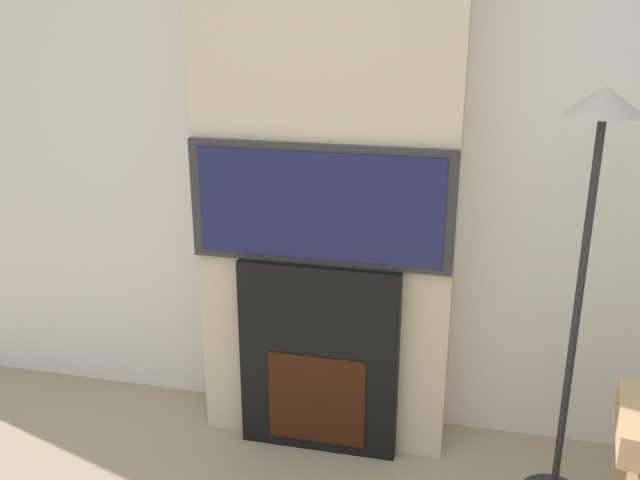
% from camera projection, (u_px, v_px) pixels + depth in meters
% --- Properties ---
extents(wall_back, '(6.00, 0.06, 2.70)m').
position_uv_depth(wall_back, '(336.00, 146.00, 3.20)').
color(wall_back, silver).
rests_on(wall_back, ground_plane).
extents(chimney_breast, '(1.12, 0.29, 2.70)m').
position_uv_depth(chimney_breast, '(328.00, 154.00, 3.04)').
color(chimney_breast, beige).
rests_on(chimney_breast, ground_plane).
extents(fireplace, '(0.72, 0.15, 0.91)m').
position_uv_depth(fireplace, '(320.00, 357.00, 3.21)').
color(fireplace, black).
rests_on(fireplace, ground_plane).
extents(television, '(1.13, 0.07, 0.52)m').
position_uv_depth(television, '(320.00, 205.00, 2.97)').
color(television, '#2D2D33').
rests_on(television, fireplace).
extents(floor_lamp, '(0.27, 0.27, 1.71)m').
position_uv_depth(floor_lamp, '(591.00, 209.00, 2.56)').
color(floor_lamp, '#262628').
rests_on(floor_lamp, ground_plane).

